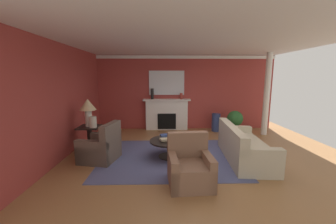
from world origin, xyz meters
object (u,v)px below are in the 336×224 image
object	(u,v)px
fireplace	(167,115)
sofa	(243,148)
coffee_table	(169,144)
vase_mantel_left	(152,94)
armchair_near_window	(101,148)
side_table	(90,137)
vase_tall_corner	(216,122)
vase_on_side_table	(93,122)
potted_plant	(235,120)
armchair_facing_fireplace	(190,169)
mantel_mirror	(167,83)
table_lamp	(88,107)
vase_mantel_right	(181,96)

from	to	relation	value
fireplace	sofa	xyz separation A→B (m)	(1.84, -3.04, -0.27)
coffee_table	vase_mantel_left	bearing A→B (deg)	101.48
armchair_near_window	side_table	distance (m)	0.84
coffee_table	vase_tall_corner	distance (m)	3.14
vase_on_side_table	potted_plant	bearing A→B (deg)	22.36
vase_mantel_left	vase_on_side_table	distance (m)	2.88
side_table	armchair_facing_fireplace	bearing A→B (deg)	-36.22
mantel_mirror	table_lamp	world-z (taller)	mantel_mirror
fireplace	vase_mantel_left	size ratio (longest dim) A/B	4.45
mantel_mirror	vase_mantel_right	xyz separation A→B (m)	(0.55, -0.17, -0.50)
fireplace	side_table	distance (m)	3.19
armchair_facing_fireplace	vase_tall_corner	distance (m)	4.17
fireplace	mantel_mirror	bearing A→B (deg)	90.00
armchair_facing_fireplace	table_lamp	size ratio (longest dim) A/B	1.27
mantel_mirror	armchair_near_window	distance (m)	3.85
potted_plant	sofa	bearing A→B (deg)	-104.33
coffee_table	vase_mantel_left	distance (m)	3.04
table_lamp	potted_plant	size ratio (longest dim) A/B	0.90
potted_plant	vase_tall_corner	bearing A→B (deg)	150.93
side_table	sofa	bearing A→B (deg)	-9.78
vase_tall_corner	mantel_mirror	bearing A→B (deg)	167.21
armchair_near_window	side_table	xyz separation A→B (m)	(-0.50, 0.67, 0.09)
armchair_near_window	vase_mantel_right	size ratio (longest dim) A/B	4.19
mantel_mirror	potted_plant	distance (m)	2.88
armchair_near_window	coffee_table	world-z (taller)	armchair_near_window
coffee_table	armchair_facing_fireplace	bearing A→B (deg)	-75.49
sofa	vase_tall_corner	size ratio (longest dim) A/B	3.22
coffee_table	table_lamp	size ratio (longest dim) A/B	1.33
vase_mantel_right	armchair_facing_fireplace	bearing A→B (deg)	-92.52
fireplace	armchair_facing_fireplace	xyz separation A→B (m)	(0.37, -4.20, -0.26)
armchair_near_window	armchair_facing_fireplace	world-z (taller)	same
side_table	potted_plant	xyz separation A→B (m)	(4.61, 1.71, 0.09)
vase_on_side_table	mantel_mirror	bearing A→B (deg)	52.20
mantel_mirror	vase_tall_corner	size ratio (longest dim) A/B	2.01
fireplace	side_table	bearing A→B (deg)	-132.58
side_table	vase_tall_corner	size ratio (longest dim) A/B	1.04
sofa	armchair_near_window	xyz separation A→B (m)	(-3.49, 0.02, 0.01)
armchair_near_window	potted_plant	distance (m)	4.75
coffee_table	vase_mantel_right	distance (m)	3.01
table_lamp	vase_mantel_left	distance (m)	2.81
armchair_facing_fireplace	potted_plant	xyz separation A→B (m)	(2.08, 3.56, 0.19)
vase_tall_corner	vase_on_side_table	xyz separation A→B (m)	(-3.86, -2.17, 0.51)
coffee_table	side_table	distance (m)	2.23
armchair_near_window	potted_plant	world-z (taller)	armchair_near_window
armchair_facing_fireplace	vase_tall_corner	xyz separation A→B (m)	(1.48, 3.90, 0.03)
vase_mantel_right	mantel_mirror	bearing A→B (deg)	162.82
armchair_near_window	vase_mantel_right	world-z (taller)	vase_mantel_right
coffee_table	vase_on_side_table	world-z (taller)	vase_on_side_table
sofa	side_table	distance (m)	4.05
side_table	table_lamp	size ratio (longest dim) A/B	0.93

